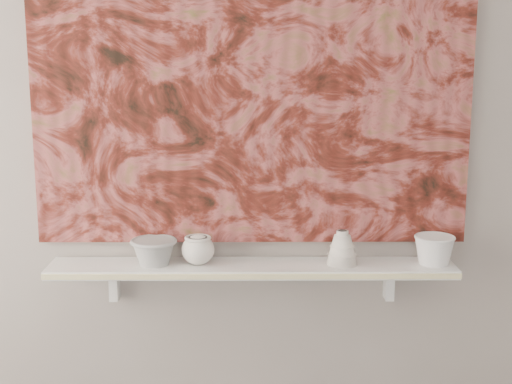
{
  "coord_description": "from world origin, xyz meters",
  "views": [
    {
      "loc": [
        0.0,
        -0.85,
        1.66
      ],
      "look_at": [
        0.01,
        1.49,
        1.19
      ],
      "focal_mm": 50.0,
      "sensor_mm": 36.0,
      "label": 1
    }
  ],
  "objects_px": {
    "shelf": "(252,268)",
    "cup_cream": "(198,250)",
    "bowl_white": "(434,250)",
    "painting": "(252,85)",
    "bell_vessel": "(342,247)",
    "bowl_grey": "(154,251)"
  },
  "relations": [
    {
      "from": "cup_cream",
      "to": "bowl_white",
      "type": "xyz_separation_m",
      "value": [
        0.81,
        0.0,
        -0.0
      ]
    },
    {
      "from": "bowl_white",
      "to": "bell_vessel",
      "type": "bearing_deg",
      "value": 180.0
    },
    {
      "from": "painting",
      "to": "bell_vessel",
      "type": "height_order",
      "value": "painting"
    },
    {
      "from": "painting",
      "to": "bell_vessel",
      "type": "distance_m",
      "value": 0.64
    },
    {
      "from": "shelf",
      "to": "bowl_white",
      "type": "relative_size",
      "value": 10.02
    },
    {
      "from": "painting",
      "to": "bowl_white",
      "type": "relative_size",
      "value": 10.73
    },
    {
      "from": "bell_vessel",
      "to": "bowl_white",
      "type": "height_order",
      "value": "bell_vessel"
    },
    {
      "from": "cup_cream",
      "to": "bell_vessel",
      "type": "xyz_separation_m",
      "value": [
        0.5,
        0.0,
        0.01
      ]
    },
    {
      "from": "shelf",
      "to": "painting",
      "type": "bearing_deg",
      "value": 90.0
    },
    {
      "from": "shelf",
      "to": "bowl_grey",
      "type": "xyz_separation_m",
      "value": [
        -0.34,
        0.0,
        0.06
      ]
    },
    {
      "from": "bell_vessel",
      "to": "painting",
      "type": "bearing_deg",
      "value": 165.48
    },
    {
      "from": "bowl_grey",
      "to": "bell_vessel",
      "type": "bearing_deg",
      "value": 0.0
    },
    {
      "from": "painting",
      "to": "bowl_grey",
      "type": "relative_size",
      "value": 9.35
    },
    {
      "from": "cup_cream",
      "to": "shelf",
      "type": "bearing_deg",
      "value": 0.0
    },
    {
      "from": "shelf",
      "to": "bowl_white",
      "type": "height_order",
      "value": "bowl_white"
    },
    {
      "from": "shelf",
      "to": "painting",
      "type": "height_order",
      "value": "painting"
    },
    {
      "from": "painting",
      "to": "cup_cream",
      "type": "relative_size",
      "value": 13.3
    },
    {
      "from": "shelf",
      "to": "cup_cream",
      "type": "height_order",
      "value": "cup_cream"
    },
    {
      "from": "bowl_grey",
      "to": "cup_cream",
      "type": "xyz_separation_m",
      "value": [
        0.15,
        0.0,
        0.01
      ]
    },
    {
      "from": "shelf",
      "to": "bowl_grey",
      "type": "relative_size",
      "value": 8.73
    },
    {
      "from": "bowl_white",
      "to": "cup_cream",
      "type": "bearing_deg",
      "value": 180.0
    },
    {
      "from": "painting",
      "to": "bell_vessel",
      "type": "relative_size",
      "value": 12.6
    }
  ]
}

